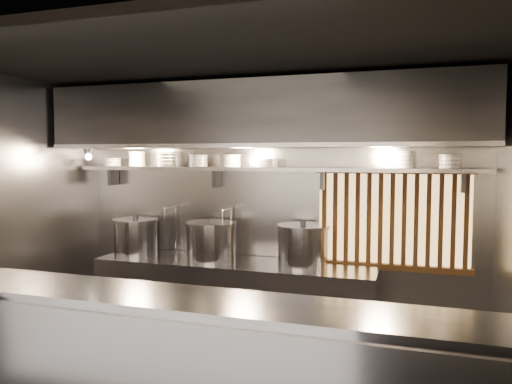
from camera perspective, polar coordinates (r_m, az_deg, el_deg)
The scene contains 23 objects.
ceiling at distance 4.14m, azimuth -4.43°, elevation 15.02°, with size 4.50×4.50×0.00m, color black.
wall_back at distance 5.51m, azimuth 1.71°, elevation -2.31°, with size 4.50×4.50×0.00m, color gray.
wall_left at distance 5.39m, azimuth -27.02°, elevation -2.91°, with size 3.00×3.00×0.00m, color gray.
serving_counter at distance 3.51m, azimuth -10.68°, elevation -20.36°, with size 4.50×0.56×1.13m.
cooking_bench at distance 5.45m, azimuth -2.55°, elevation -12.59°, with size 3.00×0.70×0.90m, color #9A9A9F.
bowl_shelf at distance 5.31m, azimuth 1.17°, elevation 2.64°, with size 4.40×0.34×0.04m, color #9A9A9F.
exhaust_hood at distance 5.11m, azimuth 0.43°, elevation 8.69°, with size 4.40×0.81×0.65m.
wood_screen at distance 5.24m, azimuth 15.32°, elevation -3.00°, with size 1.56×0.09×1.04m.
faucet_left at distance 5.83m, azimuth -9.57°, elevation -2.93°, with size 0.04×0.30×0.50m.
faucet_right at distance 5.54m, azimuth -3.16°, elevation -3.25°, with size 0.04×0.30×0.50m.
heat_lamp at distance 5.76m, azimuth -18.71°, elevation 4.40°, with size 0.25×0.35×0.20m.
pendant_bulb at distance 5.22m, azimuth -0.27°, elevation 3.51°, with size 0.09×0.09×0.19m.
stock_pot_left at distance 5.88m, azimuth -13.55°, elevation -4.94°, with size 0.55×0.55×0.44m.
stock_pot_mid at distance 5.40m, azimuth -5.09°, elevation -5.58°, with size 0.61×0.61×0.45m.
stock_pot_right at distance 5.11m, azimuth 5.40°, elevation -6.08°, with size 0.63×0.63×0.46m.
bowl_stack_0 at distance 6.15m, azimuth -16.19°, elevation 3.31°, with size 0.23×0.23×0.09m.
bowl_stack_1 at distance 5.96m, azimuth -13.45°, elevation 3.70°, with size 0.20×0.20×0.17m.
bowl_stack_2 at distance 5.77m, azimuth -10.19°, elevation 3.74°, with size 0.22×0.22×0.17m.
bowl_stack_3 at distance 5.59m, azimuth -6.57°, elevation 3.57°, with size 0.21×0.21×0.13m.
bowl_stack_4 at distance 5.43m, azimuth -2.76°, elevation 3.58°, with size 0.20×0.20×0.13m.
bowl_stack_5 at distance 5.30m, azimuth 1.30°, elevation 3.36°, with size 0.24×0.24×0.09m.
bowl_stack_6 at distance 5.07m, azimuth 16.59°, elevation 3.59°, with size 0.21×0.21×0.17m.
bowl_stack_7 at distance 5.07m, azimuth 21.31°, elevation 3.26°, with size 0.21×0.21×0.13m.
Camera 1 is at (1.57, -3.75, 2.02)m, focal length 35.00 mm.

